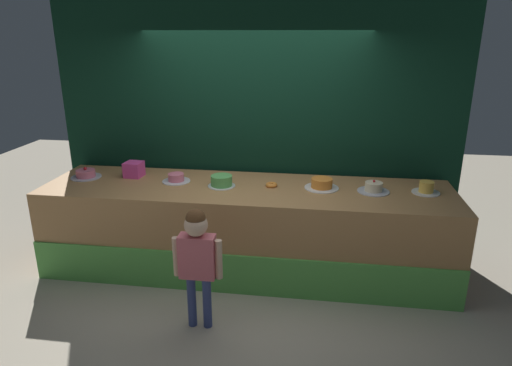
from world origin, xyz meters
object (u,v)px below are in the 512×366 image
Objects in this scene: cake_center_right at (322,184)px; cake_right at (374,188)px; cake_left at (176,178)px; cake_far_left at (86,174)px; donut at (271,185)px; cake_far_right at (426,188)px; child_figure at (197,253)px; pink_box at (134,169)px; cake_center_left at (222,181)px.

cake_center_right is 1.10× the size of cake_right.
cake_right reaches higher than cake_left.
cake_center_right is (2.60, 0.00, 0.01)m from cake_far_left.
cake_far_right reaches higher than donut.
child_figure is 3.69× the size of cake_left.
cake_left reaches higher than donut.
pink_box reaches higher than cake_far_right.
donut is at bearing 179.32° from cake_right.
donut is 1.56m from cake_far_right.
cake_center_right is at bearing 48.82° from child_figure.
cake_right is (2.60, -0.14, -0.04)m from pink_box.
cake_far_left is 2.60m from cake_center_right.
cake_center_left reaches higher than cake_left.
donut is 0.40× the size of cake_left.
child_figure is 9.14× the size of donut.
cake_far_right is at bearing 0.18° from cake_center_right.
donut is at bearing 6.92° from cake_center_left.
donut is (1.56, -0.13, -0.06)m from pink_box.
pink_box reaches higher than cake_right.
cake_center_right is (0.52, 0.02, 0.03)m from donut.
cake_left is at bearing 114.87° from child_figure.
cake_right is (2.08, -0.03, 0.01)m from cake_left.
cake_far_left is (-0.52, -0.11, -0.05)m from pink_box.
cake_far_left is (-2.08, 0.02, 0.02)m from donut.
child_figure reaches higher than cake_far_right.
cake_far_left reaches higher than cake_far_right.
pink_box reaches higher than cake_left.
cake_far_right is (1.04, 0.00, 0.00)m from cake_center_right.
cake_center_right is 1.04m from cake_far_right.
cake_right is 1.17× the size of cake_far_right.
cake_center_right is (1.56, 0.00, 0.01)m from cake_left.
cake_center_right reaches higher than cake_left.
cake_right reaches higher than cake_center_right.
donut is 2.08m from cake_far_left.
cake_center_left is 1.04m from cake_center_right.
cake_center_left is at bearing -9.32° from cake_left.
cake_right reaches higher than cake_far_right.
child_figure is 1.31m from cake_left.
cake_far_left is at bearing -179.81° from cake_left.
child_figure is at bearing -150.42° from cake_far_right.
cake_center_right is at bearing 176.06° from cake_right.
pink_box reaches higher than cake_far_left.
donut is at bearing -1.22° from cake_left.
cake_center_left is at bearing -175.24° from cake_center_right.
child_figure is 1.27m from donut.
cake_center_right is at bearing -179.82° from cake_far_right.
cake_far_left reaches higher than cake_center_right.
cake_far_right is at bearing 0.98° from donut.
child_figure is 1.12m from cake_center_left.
pink_box reaches higher than cake_center_right.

